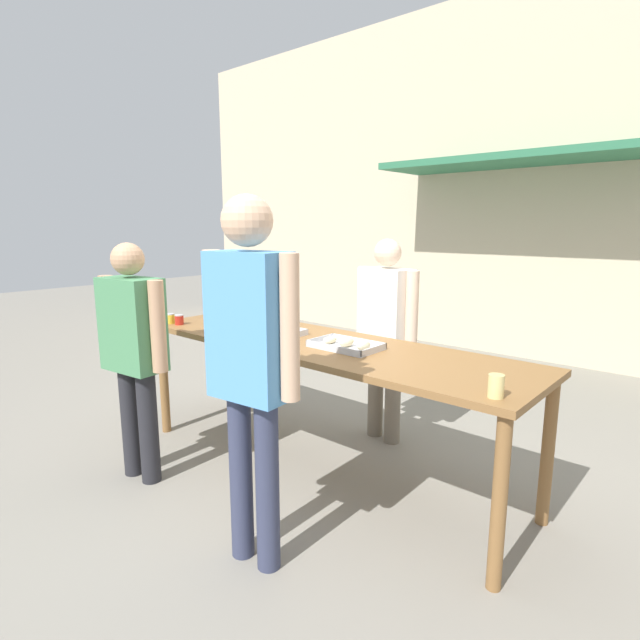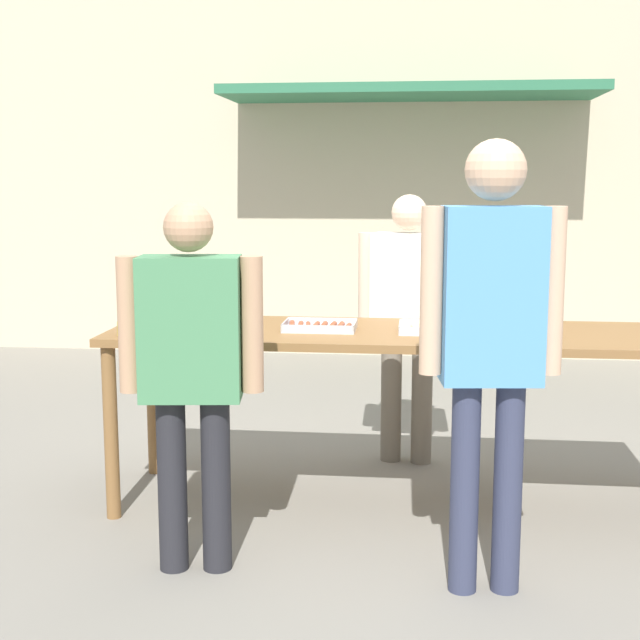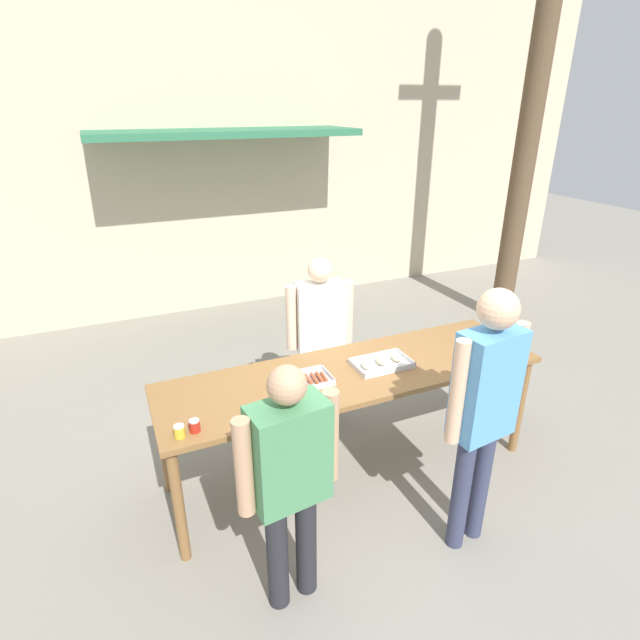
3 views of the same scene
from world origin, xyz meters
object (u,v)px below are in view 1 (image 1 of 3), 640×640
Objects in this scene: person_server_behind_table at (386,323)px; condiment_jar_ketchup at (179,320)px; beer_cup at (496,386)px; person_customer_with_cup at (250,350)px; food_tray_buns at (347,345)px; condiment_jar_mustard at (170,319)px; person_customer_holding_hotdog at (134,343)px; food_tray_sausages at (277,332)px.

condiment_jar_ketchup is at bearing -132.73° from person_server_behind_table.
person_server_behind_table is at bearing 141.37° from beer_cup.
food_tray_buns is at bearing -87.19° from person_customer_with_cup.
beer_cup is at bearing 0.05° from condiment_jar_mustard.
condiment_jar_ketchup is 2.53m from beer_cup.
beer_cup is 1.13m from person_customer_with_cup.
person_customer_holding_hotdog is (-1.07, -0.86, -0.00)m from food_tray_buns.
food_tray_sausages is 0.23× the size of person_server_behind_table.
food_tray_sausages is 3.37× the size of beer_cup.
food_tray_buns is at bearing 10.31° from condiment_jar_ketchup.
person_customer_with_cup is at bearing -69.19° from person_server_behind_table.
food_tray_buns is at bearing -66.13° from person_server_behind_table.
person_customer_with_cup reaches higher than person_server_behind_table.
person_customer_with_cup is at bearing -49.93° from food_tray_sausages.
person_server_behind_table is (1.26, 0.99, -0.01)m from condiment_jar_ketchup.
condiment_jar_mustard is 1.83m from person_customer_with_cup.
food_tray_sausages is at bearing 170.71° from beer_cup.
food_tray_buns is 1.48m from condiment_jar_ketchup.
beer_cup is at bearing -29.57° from person_server_behind_table.
person_customer_holding_hotdog is at bearing -9.75° from person_customer_with_cup.
food_tray_sausages is at bearing -179.61° from food_tray_buns.
person_server_behind_table is (-0.19, 0.73, 0.00)m from food_tray_buns.
person_customer_with_cup is (1.70, -0.65, 0.15)m from condiment_jar_mustard.
condiment_jar_ketchup is at bearing 179.61° from beer_cup.
person_server_behind_table is at bearing -84.74° from person_customer_with_cup.
condiment_jar_ketchup reaches higher than food_tray_buns.
person_customer_holding_hotdog reaches higher than condiment_jar_mustard.
condiment_jar_mustard is 1.70m from person_server_behind_table.
person_customer_with_cup is at bearing -22.47° from condiment_jar_ketchup.
beer_cup is 0.07× the size of person_server_behind_table.
person_customer_with_cup is (0.78, -0.93, 0.18)m from food_tray_sausages.
condiment_jar_mustard is at bearing -179.95° from beer_cup.
person_server_behind_table reaches higher than condiment_jar_ketchup.
person_customer_holding_hotdog is (-2.14, -0.58, -0.03)m from beer_cup.
person_customer_with_cup reaches higher than condiment_jar_mustard.
condiment_jar_mustard reaches higher than food_tray_sausages.
beer_cup reaches higher than condiment_jar_mustard.
beer_cup is at bearing -171.77° from person_customer_holding_hotdog.
person_customer_holding_hotdog reaches higher than food_tray_sausages.
condiment_jar_mustard is 0.05× the size of person_server_behind_table.
food_tray_sausages is 4.59× the size of condiment_jar_ketchup.
person_server_behind_table reaches higher than beer_cup.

